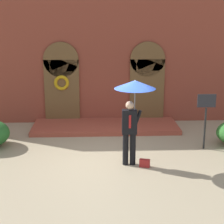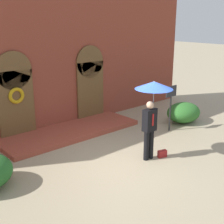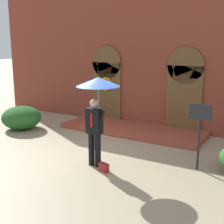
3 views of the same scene
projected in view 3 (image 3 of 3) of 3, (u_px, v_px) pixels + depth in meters
ground_plane at (83, 158)px, 8.82m from camera, size 80.00×80.00×0.00m
building_facade at (146, 56)px, 11.71m from camera, size 14.00×2.30×5.60m
person_with_umbrella at (97, 95)px, 7.83m from camera, size 1.10×1.10×2.36m
handbag at (104, 167)px, 7.91m from camera, size 0.30×0.19×0.22m
sign_post at (200, 126)px, 7.82m from camera, size 0.56×0.06×1.72m
shrub_left at (21, 118)px, 11.69m from camera, size 1.47×1.44×0.86m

